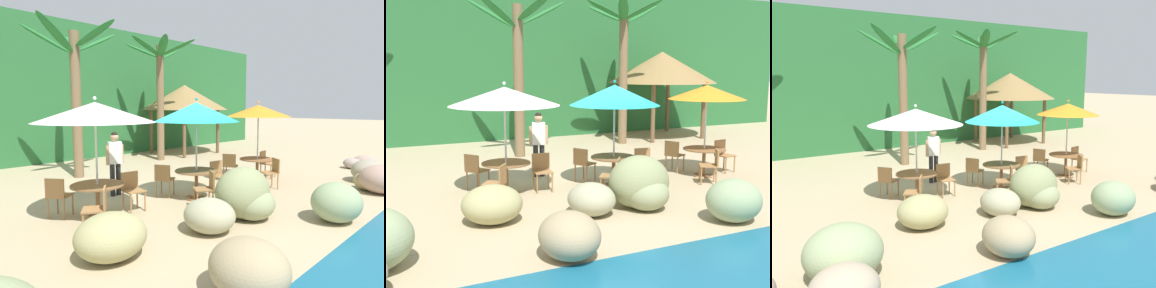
# 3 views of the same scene
# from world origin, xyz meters

# --- Properties ---
(ground_plane) EXTENTS (120.00, 120.00, 0.00)m
(ground_plane) POSITION_xyz_m (0.00, 0.00, 0.00)
(ground_plane) COLOR tan
(terrace_deck) EXTENTS (18.00, 5.20, 0.01)m
(terrace_deck) POSITION_xyz_m (0.00, 0.00, 0.00)
(terrace_deck) COLOR tan
(terrace_deck) RESTS_ON ground
(foliage_backdrop) EXTENTS (28.00, 2.40, 6.00)m
(foliage_backdrop) POSITION_xyz_m (0.00, 9.00, 3.00)
(foliage_backdrop) COLOR #286633
(foliage_backdrop) RESTS_ON ground
(rock_seawall) EXTENTS (16.37, 3.16, 1.09)m
(rock_seawall) POSITION_xyz_m (-0.78, -2.74, 0.39)
(rock_seawall) COLOR tan
(rock_seawall) RESTS_ON ground
(umbrella_white) EXTENTS (2.46, 2.46, 2.56)m
(umbrella_white) POSITION_xyz_m (-2.24, 0.16, 2.23)
(umbrella_white) COLOR silver
(umbrella_white) RESTS_ON ground
(dining_table_white) EXTENTS (1.10, 1.10, 0.74)m
(dining_table_white) POSITION_xyz_m (-2.24, 0.16, 0.61)
(dining_table_white) COLOR brown
(dining_table_white) RESTS_ON ground
(chair_white_seaward) EXTENTS (0.47, 0.48, 0.87)m
(chair_white_seaward) POSITION_xyz_m (-1.39, 0.14, 0.51)
(chair_white_seaward) COLOR #9E7042
(chair_white_seaward) RESTS_ON ground
(chair_white_inland) EXTENTS (0.59, 0.59, 0.87)m
(chair_white_inland) POSITION_xyz_m (-2.80, 0.80, 0.51)
(chair_white_inland) COLOR #9E7042
(chair_white_inland) RESTS_ON ground
(chair_white_left) EXTENTS (0.59, 0.59, 0.87)m
(chair_white_left) POSITION_xyz_m (-2.65, -0.59, 0.51)
(chair_white_left) COLOR #9E7042
(chair_white_left) RESTS_ON ground
(umbrella_teal) EXTENTS (2.14, 2.14, 2.57)m
(umbrella_teal) POSITION_xyz_m (0.30, -0.28, 2.22)
(umbrella_teal) COLOR silver
(umbrella_teal) RESTS_ON ground
(dining_table_teal) EXTENTS (1.10, 1.10, 0.74)m
(dining_table_teal) POSITION_xyz_m (0.30, -0.28, 0.61)
(dining_table_teal) COLOR brown
(dining_table_teal) RESTS_ON ground
(chair_teal_seaward) EXTENTS (0.47, 0.48, 0.87)m
(chair_teal_seaward) POSITION_xyz_m (1.16, -0.30, 0.51)
(chair_teal_seaward) COLOR #9E7042
(chair_teal_seaward) RESTS_ON ground
(chair_teal_inland) EXTENTS (0.57, 0.57, 0.87)m
(chair_teal_inland) POSITION_xyz_m (-0.17, 0.43, 0.51)
(chair_teal_inland) COLOR #9E7042
(chair_teal_inland) RESTS_ON ground
(chair_teal_left) EXTENTS (0.59, 0.59, 0.87)m
(chair_teal_left) POSITION_xyz_m (-0.12, -1.02, 0.51)
(chair_teal_left) COLOR #9E7042
(chair_teal_left) RESTS_ON ground
(umbrella_orange) EXTENTS (1.98, 1.98, 2.52)m
(umbrella_orange) POSITION_xyz_m (3.02, -0.33, 2.22)
(umbrella_orange) COLOR silver
(umbrella_orange) RESTS_ON ground
(dining_table_orange) EXTENTS (1.10, 1.10, 0.74)m
(dining_table_orange) POSITION_xyz_m (3.02, -0.33, 0.61)
(dining_table_orange) COLOR brown
(dining_table_orange) RESTS_ON ground
(chair_orange_seaward) EXTENTS (0.47, 0.48, 0.87)m
(chair_orange_seaward) POSITION_xyz_m (3.84, -0.13, 0.51)
(chair_orange_seaward) COLOR #9E7042
(chair_orange_seaward) RESTS_ON ground
(chair_orange_inland) EXTENTS (0.56, 0.56, 0.87)m
(chair_orange_inland) POSITION_xyz_m (2.58, 0.40, 0.51)
(chair_orange_inland) COLOR #9E7042
(chair_orange_inland) RESTS_ON ground
(chair_orange_left) EXTENTS (0.59, 0.59, 0.87)m
(chair_orange_left) POSITION_xyz_m (2.63, -1.09, 0.51)
(chair_orange_left) COLOR #9E7042
(chair_orange_left) RESTS_ON ground
(palm_tree_second) EXTENTS (3.31, 3.47, 5.00)m
(palm_tree_second) POSITION_xyz_m (-0.52, 4.38, 3.34)
(palm_tree_second) COLOR brown
(palm_tree_second) RESTS_ON ground
(palm_tree_third) EXTENTS (3.31, 3.17, 5.18)m
(palm_tree_third) POSITION_xyz_m (3.76, 5.15, 3.56)
(palm_tree_third) COLOR brown
(palm_tree_third) RESTS_ON ground
(palapa_hut) EXTENTS (4.35, 4.35, 3.44)m
(palapa_hut) POSITION_xyz_m (6.08, 6.00, 2.80)
(palapa_hut) COLOR brown
(palapa_hut) RESTS_ON ground
(waiter_in_white) EXTENTS (0.52, 0.30, 1.70)m
(waiter_in_white) POSITION_xyz_m (-0.95, 1.48, 0.99)
(waiter_in_white) COLOR #232328
(waiter_in_white) RESTS_ON ground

